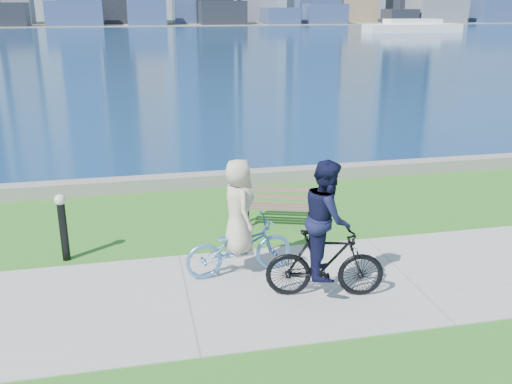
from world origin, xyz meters
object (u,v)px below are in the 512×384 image
park_bench (278,203)px  bollard_lamp (63,223)px  cyclist_man (326,241)px  cyclist_woman (239,233)px

park_bench → bollard_lamp: 4.63m
bollard_lamp → cyclist_man: cyclist_man is taller
cyclist_woman → cyclist_man: size_ratio=0.91×
park_bench → cyclist_woman: (-1.33, -2.27, 0.32)m
bollard_lamp → cyclist_woman: 3.47m
park_bench → cyclist_man: cyclist_man is taller
park_bench → cyclist_woman: size_ratio=0.78×
park_bench → bollard_lamp: (-4.53, -0.94, 0.27)m
bollard_lamp → park_bench: bearing=11.7°
bollard_lamp → cyclist_man: (4.46, -2.48, 0.25)m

